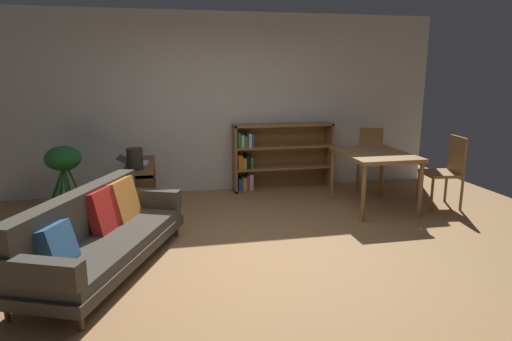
% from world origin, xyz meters
% --- Properties ---
extents(ground_plane, '(8.16, 8.16, 0.00)m').
position_xyz_m(ground_plane, '(0.00, 0.00, 0.00)').
color(ground_plane, '#A87A4C').
extents(back_wall_panel, '(6.80, 0.10, 2.70)m').
position_xyz_m(back_wall_panel, '(0.00, 2.70, 1.35)').
color(back_wall_panel, silver).
rests_on(back_wall_panel, ground_plane).
extents(fabric_couch, '(1.48, 2.19, 0.75)m').
position_xyz_m(fabric_couch, '(-1.55, -0.00, 0.36)').
color(fabric_couch, '#56351E').
rests_on(fabric_couch, ground_plane).
extents(media_console, '(0.37, 1.29, 0.64)m').
position_xyz_m(media_console, '(-1.24, 1.74, 0.31)').
color(media_console, brown).
rests_on(media_console, ground_plane).
extents(open_laptop, '(0.42, 0.36, 0.11)m').
position_xyz_m(open_laptop, '(-1.30, 1.80, 0.67)').
color(open_laptop, silver).
rests_on(open_laptop, media_console).
extents(desk_speaker, '(0.20, 0.20, 0.26)m').
position_xyz_m(desk_speaker, '(-1.28, 1.47, 0.77)').
color(desk_speaker, '#2D2823').
rests_on(desk_speaker, media_console).
extents(potted_floor_plant, '(0.46, 0.46, 0.88)m').
position_xyz_m(potted_floor_plant, '(-2.23, 1.99, 0.55)').
color(potted_floor_plant, '#333338').
rests_on(potted_floor_plant, ground_plane).
extents(dining_table, '(0.88, 1.13, 0.77)m').
position_xyz_m(dining_table, '(1.85, 1.25, 0.68)').
color(dining_table, olive).
rests_on(dining_table, ground_plane).
extents(dining_chair_near, '(0.50, 0.51, 0.98)m').
position_xyz_m(dining_chair_near, '(2.87, 1.12, 0.54)').
color(dining_chair_near, olive).
rests_on(dining_chair_near, ground_plane).
extents(dining_chair_far, '(0.52, 0.52, 0.97)m').
position_xyz_m(dining_chair_far, '(2.25, 2.17, 0.54)').
color(dining_chair_far, olive).
rests_on(dining_chair_far, ground_plane).
extents(bookshelf, '(1.57, 0.32, 1.04)m').
position_xyz_m(bookshelf, '(0.81, 2.52, 0.51)').
color(bookshelf, olive).
rests_on(bookshelf, ground_plane).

